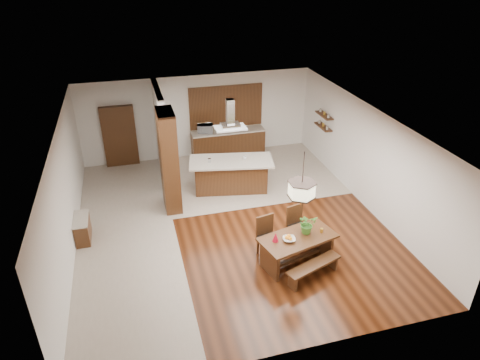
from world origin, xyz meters
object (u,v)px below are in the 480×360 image
object	(u,v)px
dining_chair_left	(269,238)
dining_chair_right	(299,227)
island_cup	(245,158)
dining_bench	(313,271)
pendant_lantern	(302,179)
range_hood	(230,114)
fruit_bowl	(289,239)
microwave	(205,128)
dining_table	(297,244)
hallway_console	(83,229)
kitchen_island	(231,174)
foliage_plant	(307,224)

from	to	relation	value
dining_chair_left	dining_chair_right	world-z (taller)	dining_chair_right
island_cup	dining_bench	bearing A→B (deg)	-84.84
pendant_lantern	range_hood	size ratio (longest dim) A/B	1.46
fruit_bowl	microwave	distance (m)	6.46
dining_chair_left	island_cup	bearing A→B (deg)	72.56
dining_chair_right	dining_table	bearing A→B (deg)	-128.26
fruit_bowl	island_cup	bearing A→B (deg)	89.69
pendant_lantern	dining_chair_right	bearing A→B (deg)	65.25
hallway_console	microwave	world-z (taller)	microwave
hallway_console	kitchen_island	xyz separation A→B (m)	(4.29, 1.50, 0.21)
hallway_console	kitchen_island	bearing A→B (deg)	19.34
dining_chair_left	island_cup	distance (m)	3.38
dining_table	dining_chair_left	bearing A→B (deg)	143.83
dining_table	pendant_lantern	world-z (taller)	pendant_lantern
kitchen_island	fruit_bowl	bearing A→B (deg)	-73.65
dining_bench	fruit_bowl	world-z (taller)	fruit_bowl
pendant_lantern	island_cup	distance (m)	3.92
hallway_console	fruit_bowl	world-z (taller)	fruit_bowl
dining_bench	kitchen_island	size ratio (longest dim) A/B	0.53
pendant_lantern	dining_bench	bearing A→B (deg)	-75.46
dining_chair_left	microwave	xyz separation A→B (m)	(-0.36, 5.92, 0.58)
kitchen_island	range_hood	xyz separation A→B (m)	(0.00, 0.00, 1.94)
dining_chair_right	range_hood	distance (m)	3.83
hallway_console	pendant_lantern	world-z (taller)	pendant_lantern
dining_table	microwave	bearing A→B (deg)	98.29
range_hood	dining_chair_left	bearing A→B (deg)	-88.74
range_hood	island_cup	world-z (taller)	range_hood
fruit_bowl	kitchen_island	xyz separation A→B (m)	(-0.39, 3.89, -0.25)
dining_table	island_cup	xyz separation A→B (m)	(-0.23, 3.73, 0.53)
dining_bench	range_hood	bearing A→B (deg)	100.24
dining_bench	foliage_plant	distance (m)	1.07
dining_chair_left	pendant_lantern	size ratio (longest dim) A/B	0.80
hallway_console	foliage_plant	xyz separation A→B (m)	(5.19, -2.19, 0.66)
hallway_console	foliage_plant	distance (m)	5.67
foliage_plant	microwave	size ratio (longest dim) A/B	0.89
fruit_bowl	range_hood	xyz separation A→B (m)	(-0.39, 3.89, 1.69)
dining_chair_left	pendant_lantern	bearing A→B (deg)	-47.88
hallway_console	range_hood	distance (m)	5.03
dining_chair_left	range_hood	size ratio (longest dim) A/B	1.16
foliage_plant	fruit_bowl	size ratio (longest dim) A/B	1.66
dining_table	microwave	size ratio (longest dim) A/B	3.62
kitchen_island	microwave	world-z (taller)	microwave
dining_chair_left	dining_chair_right	distance (m)	0.89
dining_bench	dining_chair_left	world-z (taller)	dining_chair_left
hallway_console	dining_table	world-z (taller)	dining_table
dining_chair_left	dining_chair_right	bearing A→B (deg)	2.83
fruit_bowl	kitchen_island	distance (m)	3.92
pendant_lantern	foliage_plant	distance (m)	1.30
dining_chair_left	island_cup	xyz separation A→B (m)	(0.33, 3.32, 0.55)
fruit_bowl	dining_chair_right	bearing A→B (deg)	52.80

